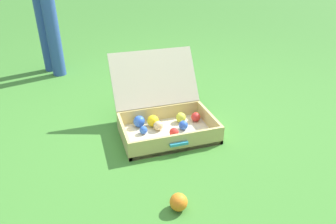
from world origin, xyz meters
name	(u,v)px	position (x,y,z in m)	size (l,w,h in m)	color
ground_plane	(154,134)	(0.00, 0.00, 0.00)	(16.00, 16.00, 0.00)	#3D7A2D
open_suitcase	(163,115)	(0.08, 0.04, 0.11)	(0.59, 0.64, 0.46)	beige
stray_ball_on_grass	(179,202)	(-0.07, -0.67, 0.04)	(0.08, 0.08, 0.08)	orange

